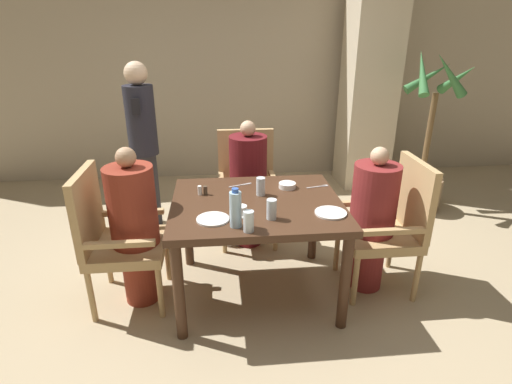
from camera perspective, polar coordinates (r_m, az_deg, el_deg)
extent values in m
plane|color=tan|center=(3.08, 0.09, -13.91)|extent=(16.00, 16.00, 0.00)
cube|color=tan|center=(5.12, -2.92, 17.62)|extent=(8.00, 0.06, 2.80)
cube|color=beige|center=(4.96, 16.02, 16.09)|extent=(0.55, 0.55, 2.70)
cube|color=#422819|center=(2.73, 0.10, -1.85)|extent=(1.16, 0.98, 0.05)
cylinder|color=#422819|center=(2.54, -10.96, -13.86)|extent=(0.07, 0.07, 0.68)
cylinder|color=#422819|center=(2.64, 12.58, -12.49)|extent=(0.07, 0.07, 0.68)
cylinder|color=#422819|center=(3.27, -9.75, -4.94)|extent=(0.07, 0.07, 0.68)
cylinder|color=#422819|center=(3.35, 8.23, -4.17)|extent=(0.07, 0.07, 0.68)
cube|color=tan|center=(2.92, -17.76, -7.51)|extent=(0.51, 0.51, 0.07)
cube|color=tan|center=(2.85, -23.04, -2.31)|extent=(0.05, 0.51, 0.52)
cube|color=tan|center=(3.05, -17.27, -2.80)|extent=(0.46, 0.04, 0.04)
cube|color=tan|center=(2.64, -19.11, -7.08)|extent=(0.46, 0.04, 0.04)
cylinder|color=tan|center=(3.18, -12.53, -9.06)|extent=(0.04, 0.04, 0.39)
cylinder|color=tan|center=(2.81, -13.52, -13.79)|extent=(0.04, 0.04, 0.39)
cylinder|color=tan|center=(3.27, -20.40, -9.10)|extent=(0.04, 0.04, 0.39)
cylinder|color=tan|center=(2.91, -22.47, -13.64)|extent=(0.04, 0.04, 0.39)
cylinder|color=maroon|center=(3.00, -16.18, -10.74)|extent=(0.24, 0.24, 0.46)
cylinder|color=maroon|center=(2.77, -17.29, -1.94)|extent=(0.32, 0.32, 0.55)
sphere|color=tan|center=(2.65, -18.13, 4.74)|extent=(0.13, 0.13, 0.13)
cube|color=tan|center=(3.57, -1.17, -0.69)|extent=(0.51, 0.51, 0.07)
cube|color=tan|center=(3.69, -1.49, 4.98)|extent=(0.51, 0.05, 0.52)
cube|color=tan|center=(3.54, 2.58, 1.77)|extent=(0.04, 0.46, 0.04)
cube|color=tan|center=(3.50, -4.99, 1.50)|extent=(0.04, 0.46, 0.04)
cylinder|color=tan|center=(3.49, 2.81, -5.46)|extent=(0.04, 0.04, 0.39)
cylinder|color=tan|center=(3.46, -4.55, -5.78)|extent=(0.04, 0.04, 0.39)
cylinder|color=tan|center=(3.89, 1.88, -2.40)|extent=(0.04, 0.04, 0.39)
cylinder|color=tan|center=(3.86, -4.70, -2.66)|extent=(0.04, 0.04, 0.39)
cylinder|color=#5B1419|center=(3.60, -1.07, -3.92)|extent=(0.24, 0.24, 0.46)
cylinder|color=#5B1419|center=(3.41, -1.13, 3.61)|extent=(0.32, 0.32, 0.54)
sphere|color=tan|center=(3.31, -1.17, 9.06)|extent=(0.13, 0.13, 0.13)
cube|color=tan|center=(3.06, 17.02, -5.91)|extent=(0.51, 0.51, 0.07)
cube|color=tan|center=(3.03, 21.72, -0.61)|extent=(0.05, 0.51, 0.52)
cube|color=tan|center=(2.80, 19.10, -5.33)|extent=(0.46, 0.04, 0.04)
cube|color=tan|center=(3.19, 15.82, -1.50)|extent=(0.46, 0.04, 0.04)
cylinder|color=tan|center=(2.93, 13.98, -12.26)|extent=(0.04, 0.04, 0.39)
cylinder|color=tan|center=(3.28, 11.50, -7.91)|extent=(0.04, 0.04, 0.39)
cylinder|color=tan|center=(3.09, 21.96, -11.27)|extent=(0.04, 0.04, 0.39)
cylinder|color=tan|center=(3.43, 18.70, -7.29)|extent=(0.04, 0.04, 0.39)
cylinder|color=maroon|center=(3.13, 15.59, -9.14)|extent=(0.24, 0.24, 0.46)
cylinder|color=maroon|center=(2.92, 16.56, -1.00)|extent=(0.32, 0.32, 0.51)
sphere|color=tan|center=(2.81, 17.26, 4.93)|extent=(0.13, 0.13, 0.13)
cylinder|color=#2D2D33|center=(4.01, -15.07, 0.26)|extent=(0.20, 0.20, 0.74)
cylinder|color=#23232D|center=(3.81, -16.10, 9.78)|extent=(0.27, 0.27, 0.63)
sphere|color=beige|center=(3.75, -16.80, 15.95)|extent=(0.20, 0.20, 0.20)
cube|color=black|center=(3.63, -16.80, 11.61)|extent=(0.07, 0.01, 0.14)
cylinder|color=#896B4C|center=(4.66, 22.25, -0.11)|extent=(0.44, 0.44, 0.35)
cylinder|color=brown|center=(4.47, 23.40, 7.22)|extent=(0.06, 0.06, 0.88)
cone|color=#38753D|center=(4.50, 26.81, 14.26)|extent=(0.16, 0.48, 0.35)
cone|color=#38753D|center=(4.57, 23.34, 14.86)|extent=(0.48, 0.11, 0.34)
cone|color=#38753D|center=(4.32, 22.68, 15.49)|extent=(0.17, 0.40, 0.45)
cone|color=#38753D|center=(4.24, 26.05, 14.79)|extent=(0.41, 0.16, 0.44)
cylinder|color=white|center=(2.47, -6.19, -3.87)|extent=(0.20, 0.20, 0.01)
cylinder|color=white|center=(2.58, 10.62, -2.94)|extent=(0.20, 0.20, 0.01)
cylinder|color=white|center=(2.53, -2.13, -3.16)|extent=(0.13, 0.13, 0.01)
cylinder|color=white|center=(2.52, -2.14, -2.54)|extent=(0.08, 0.08, 0.05)
cylinder|color=white|center=(2.95, 4.49, 0.95)|extent=(0.13, 0.13, 0.04)
cylinder|color=#A3C6DB|center=(2.34, -2.94, -2.52)|extent=(0.07, 0.07, 0.22)
cylinder|color=#3359B2|center=(2.29, -3.00, 0.23)|extent=(0.04, 0.04, 0.02)
cylinder|color=silver|center=(2.80, 0.67, 0.80)|extent=(0.06, 0.06, 0.13)
cylinder|color=silver|center=(2.30, -1.06, -4.22)|extent=(0.06, 0.06, 0.13)
cylinder|color=silver|center=(2.45, 2.24, -2.48)|extent=(0.06, 0.06, 0.13)
cylinder|color=white|center=(2.84, -8.03, 0.24)|extent=(0.03, 0.03, 0.07)
cylinder|color=#4C3D2D|center=(2.84, -7.24, 0.23)|extent=(0.03, 0.03, 0.06)
cube|color=silver|center=(2.99, 8.59, 0.73)|extent=(0.15, 0.04, 0.00)
cube|color=silver|center=(3.03, 9.88, 0.90)|extent=(0.04, 0.03, 0.00)
cube|color=silver|center=(2.99, -2.55, 0.94)|extent=(0.15, 0.06, 0.00)
cube|color=silver|center=(3.02, -1.24, 1.18)|extent=(0.06, 0.04, 0.00)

